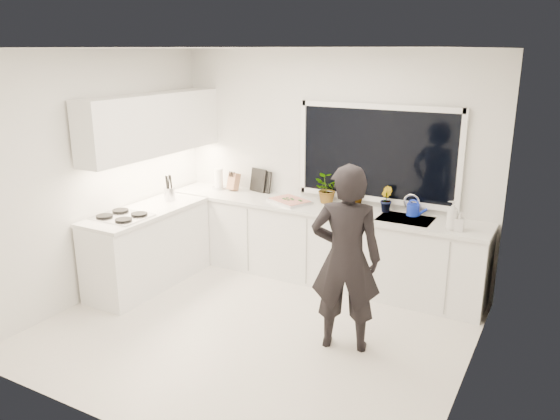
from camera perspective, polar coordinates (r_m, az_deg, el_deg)
The scene contains 25 objects.
floor at distance 5.60m, azimuth -2.66°, elevation -12.40°, with size 4.00×3.50×0.02m, color beige.
wall_back at distance 6.60m, azimuth 5.19°, elevation 4.68°, with size 4.00×0.02×2.70m, color white.
wall_left at distance 6.35m, azimuth -18.54°, elevation 3.41°, with size 0.02×3.50×2.70m, color white.
wall_right at distance 4.41m, azimuth 19.97°, elevation -2.25°, with size 0.02×3.50×2.70m, color white.
ceiling at distance 4.90m, azimuth -3.10°, elevation 16.67°, with size 4.00×3.50×0.02m, color white.
window at distance 6.32m, azimuth 10.12°, elevation 5.81°, with size 1.80×0.02×1.00m, color black.
base_cabinets_back at distance 6.58m, azimuth 3.90°, elevation -3.58°, with size 3.92×0.58×0.88m, color white.
base_cabinets_left at distance 6.60m, azimuth -13.59°, elevation -3.95°, with size 0.58×1.60×0.88m, color white.
countertop_back at distance 6.43m, azimuth 3.94°, elevation 0.25°, with size 3.94×0.62×0.04m, color silver.
countertop_left at distance 6.46m, azimuth -13.86°, elevation -0.13°, with size 0.62×1.60×0.04m, color silver.
upper_cabinets at distance 6.60m, azimuth -13.15°, elevation 8.72°, with size 0.34×2.10×0.70m, color white.
sink at distance 6.10m, azimuth 12.94°, elevation -1.34°, with size 0.58×0.42×0.14m, color silver.
faucet at distance 6.24m, azimuth 13.55°, elevation 0.56°, with size 0.03×0.03×0.22m, color silver.
stovetop at distance 6.22m, azimuth -16.18°, elevation -0.60°, with size 0.56×0.48×0.03m, color black.
person at distance 4.97m, azimuth 6.88°, elevation -5.09°, with size 0.64×0.42×1.75m, color black.
pizza_tray at distance 6.55m, azimuth 1.03°, elevation 0.92°, with size 0.47×0.35×0.03m, color #BABABF.
pizza at distance 6.55m, azimuth 1.03°, elevation 1.07°, with size 0.43×0.31×0.01m, color #AE2B17.
watering_can at distance 6.21m, azimuth 13.73°, elevation 0.03°, with size 0.14×0.14×0.13m, color #152EC6.
paper_towel_roll at distance 7.21m, azimuth -6.42°, elevation 3.20°, with size 0.11×0.11×0.26m, color white.
knife_block at distance 7.13m, azimuth -4.87°, elevation 2.93°, with size 0.13×0.10×0.22m, color olive.
utensil_crock at distance 6.76m, azimuth -11.46°, elevation 1.66°, with size 0.13×0.13×0.16m, color silver.
picture_frame_large at distance 7.00m, azimuth -1.69°, elevation 2.98°, with size 0.22×0.02×0.28m, color black.
picture_frame_small at distance 7.04m, azimuth -2.31°, elevation 3.14°, with size 0.25×0.02×0.30m, color black.
herb_plants at distance 6.45m, azimuth 6.18°, elevation 1.94°, with size 1.00×0.27×0.34m.
soap_bottles at distance 5.79m, azimuth 17.76°, elevation -0.71°, with size 0.21×0.17×0.31m.
Camera 1 is at (2.59, -4.17, 2.69)m, focal length 35.00 mm.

